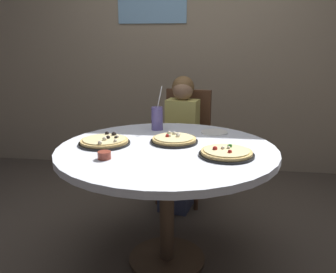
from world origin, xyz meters
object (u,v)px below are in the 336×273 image
(pizza_pepperoni, at_px, (105,141))
(sauce_bowl, at_px, (104,155))
(dining_table, at_px, (167,162))
(chair_wooden, at_px, (185,139))
(pizza_cheese, at_px, (226,153))
(soda_cup, at_px, (157,118))
(diner_child, at_px, (180,149))
(pizza_veggie, at_px, (174,140))
(plate_small, at_px, (214,132))

(pizza_pepperoni, distance_m, sauce_bowl, 0.28)
(dining_table, bearing_deg, chair_wooden, 89.10)
(chair_wooden, xyz_separation_m, pizza_cheese, (0.33, -1.14, 0.24))
(soda_cup, bearing_deg, diner_child, 74.61)
(pizza_veggie, relative_size, soda_cup, 0.95)
(dining_table, relative_size, soda_cup, 4.18)
(plate_small, bearing_deg, pizza_cheese, -81.87)
(dining_table, relative_size, sauce_bowl, 18.29)
(soda_cup, bearing_deg, chair_wooden, 76.43)
(dining_table, xyz_separation_m, chair_wooden, (0.02, 1.01, -0.13))
(pizza_veggie, distance_m, soda_cup, 0.35)
(soda_cup, bearing_deg, plate_small, -5.97)
(diner_child, bearing_deg, dining_table, -89.09)
(chair_wooden, relative_size, pizza_veggie, 3.27)
(pizza_veggie, xyz_separation_m, soda_cup, (-0.16, 0.31, 0.06))
(chair_wooden, xyz_separation_m, soda_cup, (-0.14, -0.60, 0.30))
(dining_table, bearing_deg, soda_cup, 107.21)
(soda_cup, distance_m, sauce_bowl, 0.70)
(dining_table, xyz_separation_m, soda_cup, (-0.13, 0.42, 0.17))
(pizza_pepperoni, bearing_deg, soda_cup, 58.72)
(diner_child, relative_size, pizza_veggie, 3.72)
(sauce_bowl, bearing_deg, plate_small, 48.59)
(diner_child, relative_size, pizza_pepperoni, 3.50)
(diner_child, distance_m, plate_small, 0.61)
(pizza_veggie, bearing_deg, pizza_pepperoni, -166.09)
(pizza_cheese, relative_size, plate_small, 1.66)
(dining_table, relative_size, pizza_veggie, 4.40)
(dining_table, relative_size, plate_small, 7.11)
(dining_table, distance_m, sauce_bowl, 0.41)
(pizza_veggie, relative_size, plate_small, 1.61)
(soda_cup, height_order, sauce_bowl, soda_cup)
(diner_child, height_order, pizza_pepperoni, diner_child)
(dining_table, bearing_deg, sauce_bowl, -137.84)
(pizza_cheese, distance_m, plate_small, 0.50)
(plate_small, bearing_deg, pizza_pepperoni, -150.43)
(pizza_veggie, bearing_deg, plate_small, 47.88)
(soda_cup, bearing_deg, dining_table, -72.79)
(pizza_cheese, xyz_separation_m, plate_small, (-0.07, 0.49, -0.01))
(pizza_veggie, bearing_deg, sauce_bowl, -130.88)
(sauce_bowl, bearing_deg, pizza_veggie, 49.12)
(sauce_bowl, bearing_deg, pizza_pepperoni, 107.84)
(dining_table, height_order, plate_small, plate_small)
(chair_wooden, xyz_separation_m, pizza_veggie, (0.01, -0.91, 0.24))
(pizza_veggie, height_order, pizza_pepperoni, same)
(pizza_pepperoni, bearing_deg, dining_table, -0.87)
(chair_wooden, distance_m, pizza_pepperoni, 1.11)
(pizza_veggie, height_order, pizza_cheese, pizza_veggie)
(chair_wooden, xyz_separation_m, diner_child, (-0.03, -0.18, -0.05))
(pizza_cheese, height_order, sauce_bowl, pizza_cheese)
(plate_small, bearing_deg, pizza_veggie, -132.12)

